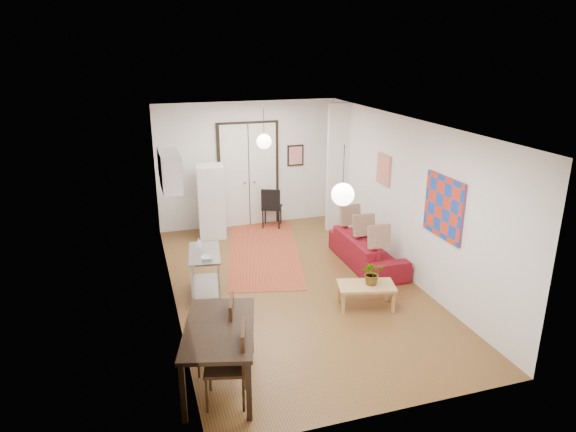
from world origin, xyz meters
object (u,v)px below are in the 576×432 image
object	(u,v)px
sofa	(367,250)
coffee_table	(366,288)
dining_table	(219,333)
dining_chair_far	(223,354)
kitchen_counter	(205,269)
black_side_chair	(271,203)
fridge	(211,201)
dining_chair_near	(214,325)

from	to	relation	value
sofa	coffee_table	xyz separation A→B (m)	(-0.77, -1.56, 0.05)
dining_table	dining_chair_far	bearing A→B (deg)	-90.00
kitchen_counter	dining_table	world-z (taller)	dining_table
kitchen_counter	black_side_chair	xyz separation A→B (m)	(2.02, 3.12, 0.08)
kitchen_counter	fridge	world-z (taller)	fridge
sofa	coffee_table	distance (m)	1.74
sofa	black_side_chair	bearing A→B (deg)	23.02
kitchen_counter	dining_chair_near	bearing A→B (deg)	-87.41
coffee_table	fridge	size ratio (longest dim) A/B	0.62
dining_chair_far	black_side_chair	size ratio (longest dim) A/B	1.05
coffee_table	black_side_chair	distance (m)	4.37
sofa	dining_chair_far	size ratio (longest dim) A/B	2.03
dining_chair_far	dining_chair_near	bearing A→B (deg)	-165.71
fridge	coffee_table	bearing A→B (deg)	-59.39
black_side_chair	kitchen_counter	bearing A→B (deg)	80.24
fridge	dining_chair_far	xyz separation A→B (m)	(-0.77, -5.56, -0.22)
sofa	dining_chair_near	xyz separation A→B (m)	(-3.39, -2.38, 0.29)
sofa	coffee_table	size ratio (longest dim) A/B	2.04
sofa	dining_chair_far	world-z (taller)	dining_chair_far
sofa	dining_table	size ratio (longest dim) A/B	1.25
dining_table	sofa	bearing A→B (deg)	39.94
kitchen_counter	dining_chair_near	xyz separation A→B (m)	(-0.19, -2.05, 0.10)
kitchen_counter	dining_table	size ratio (longest dim) A/B	0.66
coffee_table	kitchen_counter	distance (m)	2.72
fridge	black_side_chair	size ratio (longest dim) A/B	1.69
fridge	dining_chair_near	bearing A→B (deg)	-92.97
dining_chair_near	coffee_table	bearing A→B (deg)	121.76
coffee_table	dining_chair_far	distance (m)	3.04
fridge	dining_table	world-z (taller)	fridge
black_side_chair	dining_chair_near	bearing A→B (deg)	90.02
sofa	dining_chair_near	distance (m)	4.15
coffee_table	fridge	world-z (taller)	fridge
sofa	fridge	world-z (taller)	fridge
sofa	fridge	bearing A→B (deg)	46.79
kitchen_counter	dining_table	xyz separation A→B (m)	(-0.19, -2.50, 0.24)
coffee_table	black_side_chair	size ratio (longest dim) A/B	1.05
black_side_chair	fridge	bearing A→B (deg)	35.22
kitchen_counter	black_side_chair	distance (m)	3.71
kitchen_counter	dining_chair_far	bearing A→B (deg)	-86.04
dining_table	dining_chair_far	world-z (taller)	dining_chair_far
dining_table	black_side_chair	bearing A→B (deg)	68.47
kitchen_counter	fridge	xyz separation A→B (m)	(0.58, 2.81, 0.33)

